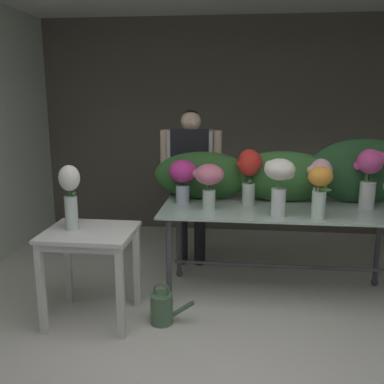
% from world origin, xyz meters
% --- Properties ---
extents(ground_plane, '(8.24, 8.24, 0.00)m').
position_xyz_m(ground_plane, '(0.00, 1.87, 0.00)').
color(ground_plane, silver).
extents(wall_back, '(4.98, 0.12, 2.72)m').
position_xyz_m(wall_back, '(0.00, 3.75, 1.36)').
color(wall_back, '#5B564C').
rests_on(wall_back, ground).
extents(display_table_glass, '(2.07, 0.81, 0.81)m').
position_xyz_m(display_table_glass, '(0.50, 1.78, 0.68)').
color(display_table_glass, '#B0C8BC').
rests_on(display_table_glass, ground).
extents(side_table_white, '(0.68, 0.59, 0.75)m').
position_xyz_m(side_table_white, '(-1.01, 1.18, 0.64)').
color(side_table_white, white).
rests_on(side_table_white, ground).
extents(florist, '(0.63, 0.24, 1.62)m').
position_xyz_m(florist, '(-0.36, 2.43, 1.01)').
color(florist, '#232328').
rests_on(florist, ground).
extents(foliage_backdrop, '(2.38, 0.29, 0.59)m').
position_xyz_m(foliage_backdrop, '(0.56, 2.07, 1.06)').
color(foliage_backdrop, '#2D6028').
rests_on(foliage_backdrop, display_table_glass).
extents(vase_ivory_hydrangea, '(0.25, 0.25, 0.47)m').
position_xyz_m(vase_ivory_hydrangea, '(0.45, 1.53, 1.11)').
color(vase_ivory_hydrangea, silver).
rests_on(vase_ivory_hydrangea, display_table_glass).
extents(vase_sunset_freesia, '(0.19, 0.19, 0.42)m').
position_xyz_m(vase_sunset_freesia, '(0.76, 1.49, 1.05)').
color(vase_sunset_freesia, silver).
rests_on(vase_sunset_freesia, display_table_glass).
extents(vase_blush_snapdragons, '(0.22, 0.19, 0.43)m').
position_xyz_m(vase_blush_snapdragons, '(0.83, 1.86, 1.06)').
color(vase_blush_snapdragons, silver).
rests_on(vase_blush_snapdragons, display_table_glass).
extents(vase_scarlet_ranunculus, '(0.23, 0.21, 0.50)m').
position_xyz_m(vase_scarlet_ranunculus, '(0.22, 1.90, 1.11)').
color(vase_scarlet_ranunculus, silver).
rests_on(vase_scarlet_ranunculus, display_table_glass).
extents(vase_magenta_carnations, '(0.25, 0.25, 0.40)m').
position_xyz_m(vase_magenta_carnations, '(-0.37, 1.88, 1.05)').
color(vase_magenta_carnations, silver).
rests_on(vase_magenta_carnations, display_table_glass).
extents(vase_fuchsia_peonies, '(0.25, 0.22, 0.52)m').
position_xyz_m(vase_fuchsia_peonies, '(1.23, 1.87, 1.12)').
color(vase_fuchsia_peonies, silver).
rests_on(vase_fuchsia_peonies, display_table_glass).
extents(vase_rosy_tulips, '(0.27, 0.25, 0.39)m').
position_xyz_m(vase_rosy_tulips, '(-0.12, 1.69, 1.06)').
color(vase_rosy_tulips, silver).
rests_on(vase_rosy_tulips, display_table_glass).
extents(vase_white_roses_tall, '(0.17, 0.16, 0.51)m').
position_xyz_m(vase_white_roses_tall, '(-1.14, 1.18, 1.04)').
color(vase_white_roses_tall, silver).
rests_on(vase_white_roses_tall, side_table_white).
extents(watering_can, '(0.35, 0.18, 0.34)m').
position_xyz_m(watering_can, '(-0.44, 1.17, 0.13)').
color(watering_can, '#4C704C').
rests_on(watering_can, ground).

